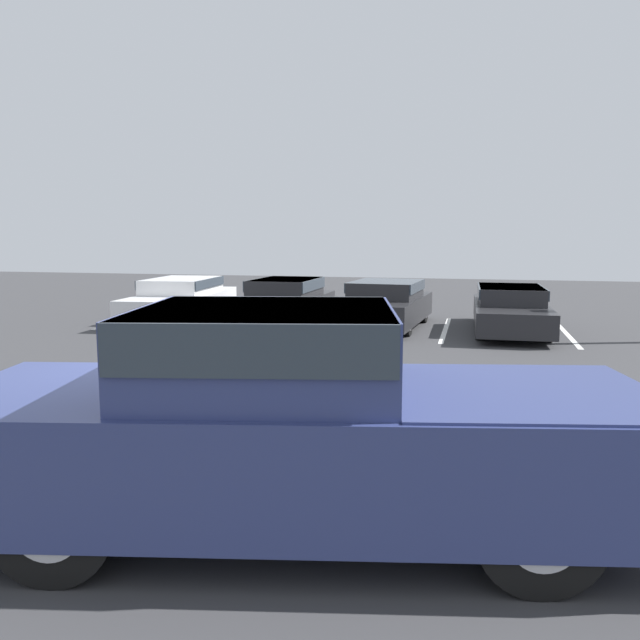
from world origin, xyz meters
TOP-DOWN VIEW (x-y plane):
  - ground_plane at (0.00, 0.00)m, footprint 60.00×60.00m
  - stall_stripe_a at (-7.03, 10.44)m, footprint 0.12×4.38m
  - stall_stripe_b at (-4.12, 10.44)m, footprint 0.12×4.38m
  - stall_stripe_c at (-1.21, 10.44)m, footprint 0.12×4.38m
  - stall_stripe_d at (1.70, 10.44)m, footprint 0.12×4.38m
  - stall_stripe_e at (4.62, 10.44)m, footprint 0.12×4.38m
  - pickup_truck at (1.11, -0.99)m, footprint 5.75×3.00m
  - parked_sedan_a at (-5.58, 10.35)m, footprint 2.28×4.95m
  - parked_sedan_b at (-2.60, 10.57)m, footprint 1.76×4.54m
  - parked_sedan_c at (0.16, 10.49)m, footprint 2.13×4.41m
  - parked_sedan_d at (3.27, 10.49)m, footprint 1.76×4.82m
  - wheel_stop_curb at (-2.70, 13.43)m, footprint 1.99×0.20m

SIDE VIEW (x-z plane):
  - ground_plane at x=0.00m, z-range 0.00..0.00m
  - stall_stripe_a at x=-7.03m, z-range 0.00..0.01m
  - stall_stripe_b at x=-4.12m, z-range 0.00..0.01m
  - stall_stripe_c at x=-1.21m, z-range 0.00..0.01m
  - stall_stripe_d at x=1.70m, z-range 0.00..0.01m
  - stall_stripe_e at x=4.62m, z-range 0.00..0.01m
  - wheel_stop_curb at x=-2.70m, z-range 0.00..0.14m
  - parked_sedan_d at x=3.27m, z-range 0.04..1.17m
  - parked_sedan_c at x=0.16m, z-range 0.04..1.25m
  - parked_sedan_a at x=-5.58m, z-range 0.05..1.24m
  - parked_sedan_b at x=-2.60m, z-range 0.04..1.26m
  - pickup_truck at x=1.11m, z-range -0.01..1.81m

